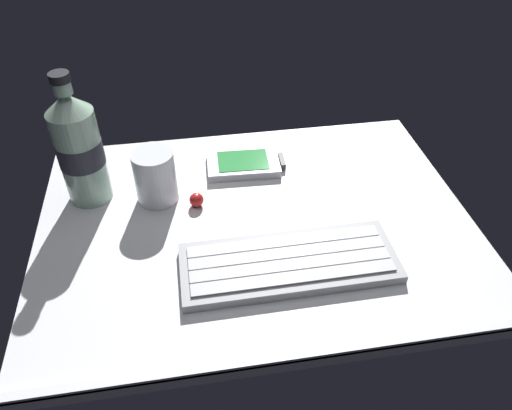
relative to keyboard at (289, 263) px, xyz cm
name	(u,v)px	position (x,y,z in cm)	size (l,w,h in cm)	color
ground_plane	(256,226)	(-2.86, 9.68, -1.79)	(64.00, 48.00, 2.80)	silver
keyboard	(289,263)	(0.00, 0.00, 0.00)	(29.06, 11.15, 1.70)	#93969B
handheld_device	(245,164)	(-2.47, 23.42, -0.08)	(13.03, 8.11, 1.50)	#B7BABF
juice_cup	(156,178)	(-17.11, 17.51, 3.10)	(6.40, 6.40, 8.50)	silver
water_bottle	(79,148)	(-27.48, 19.80, 8.20)	(6.73, 6.73, 20.80)	#9EC1A8
trackball_mouse	(196,200)	(-11.31, 14.78, 0.29)	(2.20, 2.20, 2.20)	red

